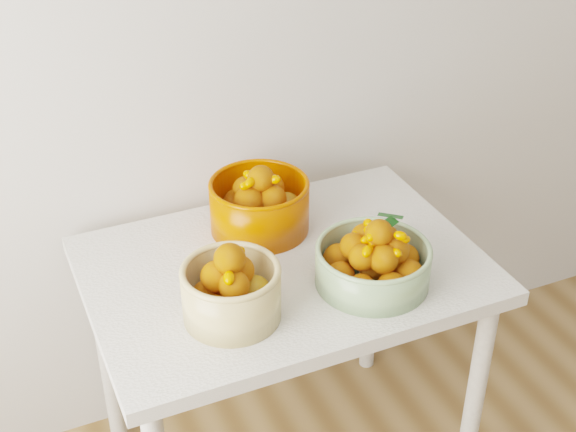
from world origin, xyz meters
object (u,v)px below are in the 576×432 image
object	(u,v)px
table	(284,293)
bowl_cream	(231,290)
bowl_orange	(259,204)
bowl_green	(373,261)

from	to	relation	value
table	bowl_cream	bearing A→B (deg)	-143.73
bowl_cream	bowl_orange	xyz separation A→B (m)	(0.20, 0.32, 0.00)
bowl_orange	bowl_cream	bearing A→B (deg)	-121.85
table	bowl_cream	world-z (taller)	bowl_cream
bowl_orange	table	bearing A→B (deg)	-91.78
table	bowl_cream	distance (m)	0.30
table	bowl_green	size ratio (longest dim) A/B	2.74
bowl_cream	bowl_green	bearing A→B (deg)	-2.59
table	bowl_orange	xyz separation A→B (m)	(0.01, 0.18, 0.17)
bowl_cream	bowl_green	size ratio (longest dim) A/B	0.64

